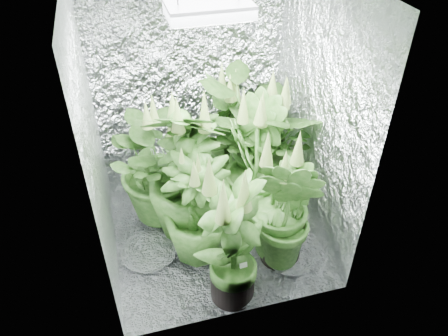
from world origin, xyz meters
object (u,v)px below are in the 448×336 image
Objects in this scene: grow_lamp at (209,10)px; plant_h at (196,210)px; plant_b at (227,132)px; circulation_fan at (267,178)px; plant_f at (233,243)px; plant_d at (188,174)px; plant_g at (285,209)px; plant_a at (160,165)px; plant_c at (252,164)px; plant_e at (268,143)px.

plant_h is at bearing -131.69° from grow_lamp.
plant_b is 0.95m from plant_h.
circulation_fan is at bearing -40.95° from plant_b.
circulation_fan is (0.61, 1.02, -0.37)m from plant_f.
plant_d is 1.29× the size of plant_h.
plant_g is at bearing -42.66° from grow_lamp.
grow_lamp is 0.43× the size of plant_b.
plant_a reaches higher than plant_h.
plant_h is (-0.15, 0.45, -0.07)m from plant_f.
plant_f is 1.24m from circulation_fan.
plant_e is at bearing 43.01° from plant_c.
plant_a is 3.16× the size of circulation_fan.
grow_lamp is 0.43× the size of plant_f.
grow_lamp is at bearing -114.37° from plant_b.
plant_e is at bearing 34.26° from plant_h.
plant_e is 1.10m from plant_f.
plant_g is (-0.12, -0.70, -0.09)m from plant_e.
grow_lamp is 0.35× the size of plant_e.
plant_e reaches higher than plant_h.
grow_lamp is 1.35× the size of circulation_fan.
plant_b is at bearing 76.43° from plant_f.
grow_lamp is 1.81m from circulation_fan.
plant_f is 0.51m from plant_g.
plant_b is at bearing 97.38° from plant_c.
plant_c is (0.71, -0.23, 0.03)m from plant_a.
plant_c is 0.53m from plant_g.
plant_e reaches higher than plant_b.
plant_c is at bearing -17.64° from plant_a.
plant_d is at bearing -161.79° from plant_e.
plant_c is 0.62m from plant_h.
plant_a is 0.83× the size of plant_e.
plant_b reaches higher than plant_g.
plant_d is 0.72m from plant_f.
plant_f reaches higher than plant_a.
plant_d is at bearing -56.80° from plant_a.
plant_e is 0.45m from circulation_fan.
plant_a is 1.04m from plant_f.
plant_b is at bearing 51.36° from plant_d.
grow_lamp is at bearing -161.53° from plant_c.
plant_f is (-0.31, -1.28, -0.01)m from plant_b.
plant_h is at bearing -70.82° from plant_a.
plant_a is at bearing 177.17° from plant_e.
plant_c is 0.84× the size of plant_e.
plant_d is at bearing 102.20° from plant_f.
plant_a is at bearing -155.55° from plant_b.
plant_e is at bearing -133.66° from circulation_fan.
plant_h is at bearing 160.89° from plant_g.
plant_d reaches higher than plant_b.
plant_f is 0.48m from plant_h.
plant_a is 0.91m from plant_e.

